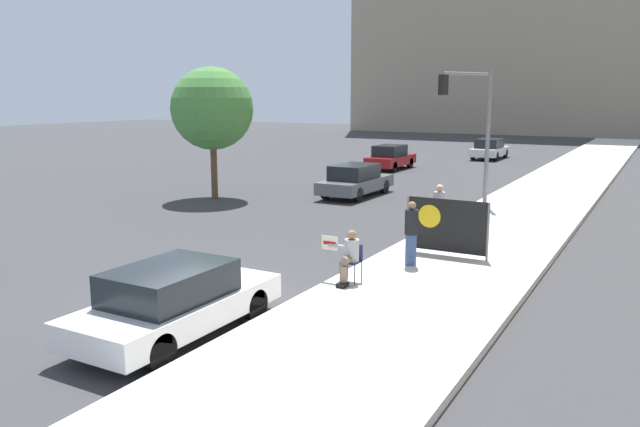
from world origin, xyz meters
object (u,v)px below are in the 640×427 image
at_px(car_on_road_distant, 490,149).
at_px(street_tree_near_curb, 212,109).
at_px(traffic_light_pole, 470,111).
at_px(pedestrian_behind, 439,213).
at_px(parked_car_curbside, 175,300).
at_px(jogger_on_sidewalk, 411,233).
at_px(car_on_road_nearest, 355,180).
at_px(protest_banner, 446,226).
at_px(car_on_road_midblock, 390,157).
at_px(seated_protester, 349,255).

height_order(car_on_road_distant, street_tree_near_curb, street_tree_near_curb).
bearing_deg(traffic_light_pole, pedestrian_behind, -79.86).
relative_size(traffic_light_pole, street_tree_near_curb, 0.96).
bearing_deg(parked_car_curbside, jogger_on_sidewalk, 70.25).
relative_size(jogger_on_sidewalk, car_on_road_nearest, 0.37).
bearing_deg(pedestrian_behind, street_tree_near_curb, -13.34).
bearing_deg(protest_banner, parked_car_curbside, -109.45).
distance_m(jogger_on_sidewalk, street_tree_near_curb, 13.81).
bearing_deg(car_on_road_midblock, car_on_road_distant, 69.29).
height_order(seated_protester, car_on_road_midblock, car_on_road_midblock).
distance_m(car_on_road_nearest, car_on_road_distant, 19.94).
xyz_separation_m(seated_protester, protest_banner, (1.13, 3.53, 0.15)).
bearing_deg(protest_banner, car_on_road_midblock, 116.92).
distance_m(protest_banner, car_on_road_midblock, 21.60).
distance_m(parked_car_curbside, street_tree_near_curb, 16.36).
bearing_deg(seated_protester, car_on_road_nearest, 121.07).
distance_m(protest_banner, car_on_road_distant, 29.44).
xyz_separation_m(jogger_on_sidewalk, protest_banner, (0.46, 1.40, -0.02)).
xyz_separation_m(pedestrian_behind, street_tree_near_curb, (-11.49, 3.93, 2.83)).
distance_m(seated_protester, car_on_road_midblock, 24.38).
xyz_separation_m(car_on_road_distant, street_tree_near_curb, (-5.99, -23.45, 3.16)).
distance_m(seated_protester, car_on_road_distant, 32.71).
bearing_deg(protest_banner, seated_protester, -107.79).
distance_m(car_on_road_distant, street_tree_near_curb, 24.41).
height_order(pedestrian_behind, car_on_road_midblock, pedestrian_behind).
relative_size(car_on_road_midblock, street_tree_near_curb, 0.75).
relative_size(parked_car_curbside, car_on_road_midblock, 1.02).
bearing_deg(car_on_road_nearest, pedestrian_behind, -49.49).
distance_m(traffic_light_pole, car_on_road_midblock, 13.37).
bearing_deg(pedestrian_behind, jogger_on_sidewalk, 100.07).
bearing_deg(car_on_road_midblock, street_tree_near_curb, -99.74).
bearing_deg(seated_protester, street_tree_near_curb, 146.76).
xyz_separation_m(car_on_road_nearest, car_on_road_midblock, (-2.72, 10.39, 0.02)).
height_order(protest_banner, traffic_light_pole, traffic_light_pole).
distance_m(car_on_road_midblock, street_tree_near_curb, 14.48).
bearing_deg(jogger_on_sidewalk, street_tree_near_curb, -37.58).
bearing_deg(car_on_road_nearest, car_on_road_distant, 87.47).
bearing_deg(car_on_road_distant, street_tree_near_curb, -104.33).
relative_size(jogger_on_sidewalk, car_on_road_distant, 0.37).
bearing_deg(traffic_light_pole, protest_banner, -77.20).
bearing_deg(parked_car_curbside, car_on_road_midblock, 104.76).
distance_m(seated_protester, traffic_light_pole, 12.75).
distance_m(seated_protester, jogger_on_sidewalk, 2.25).
xyz_separation_m(pedestrian_behind, traffic_light_pole, (-1.33, 7.43, 2.78)).
bearing_deg(parked_car_curbside, traffic_light_pole, 87.61).
height_order(pedestrian_behind, protest_banner, pedestrian_behind).
xyz_separation_m(jogger_on_sidewalk, car_on_road_distant, (-5.72, 30.18, -0.29)).
height_order(jogger_on_sidewalk, pedestrian_behind, pedestrian_behind).
distance_m(car_on_road_nearest, street_tree_near_curb, 6.97).
bearing_deg(car_on_road_distant, car_on_road_midblock, -110.71).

